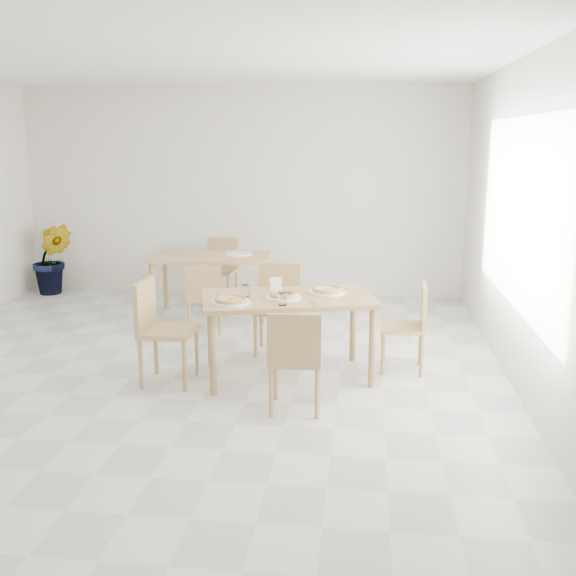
# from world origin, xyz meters

# --- Properties ---
(room) EXTENTS (7.28, 7.00, 7.00)m
(room) POSITION_xyz_m (2.98, 0.30, 1.50)
(room) COLOR silver
(room) RESTS_ON ground
(main_table) EXTENTS (1.67, 1.20, 0.75)m
(main_table) POSITION_xyz_m (1.03, 0.21, 0.67)
(main_table) COLOR tan
(main_table) RESTS_ON ground
(chair_south) EXTENTS (0.43, 0.43, 0.83)m
(chair_south) POSITION_xyz_m (1.18, -0.61, 0.48)
(chair_south) COLOR tan
(chair_south) RESTS_ON ground
(chair_north) EXTENTS (0.44, 0.44, 0.89)m
(chair_north) POSITION_xyz_m (0.84, 0.98, 0.51)
(chair_north) COLOR tan
(chair_north) RESTS_ON ground
(chair_west) EXTENTS (0.47, 0.47, 0.92)m
(chair_west) POSITION_xyz_m (-0.08, -0.05, 0.53)
(chair_west) COLOR tan
(chair_west) RESTS_ON ground
(chair_east) EXTENTS (0.42, 0.42, 0.82)m
(chair_east) POSITION_xyz_m (2.14, 0.51, 0.47)
(chair_east) COLOR tan
(chair_east) RESTS_ON ground
(plate_margherita) EXTENTS (0.32, 0.32, 0.02)m
(plate_margherita) POSITION_xyz_m (0.58, -0.11, 0.76)
(plate_margherita) COLOR white
(plate_margherita) RESTS_ON main_table
(plate_mushroom) EXTENTS (0.33, 0.33, 0.02)m
(plate_mushroom) POSITION_xyz_m (1.36, 0.37, 0.76)
(plate_mushroom) COLOR white
(plate_mushroom) RESTS_ON main_table
(plate_pepperoni) EXTENTS (0.32, 0.32, 0.02)m
(plate_pepperoni) POSITION_xyz_m (1.00, 0.13, 0.76)
(plate_pepperoni) COLOR white
(plate_pepperoni) RESTS_ON main_table
(pizza_margherita) EXTENTS (0.29, 0.29, 0.03)m
(pizza_margherita) POSITION_xyz_m (0.58, -0.11, 0.78)
(pizza_margherita) COLOR #E3BF6A
(pizza_margherita) RESTS_ON plate_margherita
(pizza_mushroom) EXTENTS (0.35, 0.35, 0.03)m
(pizza_mushroom) POSITION_xyz_m (1.36, 0.37, 0.78)
(pizza_mushroom) COLOR #E3BF6A
(pizza_mushroom) RESTS_ON plate_mushroom
(pizza_pepperoni) EXTENTS (0.28, 0.28, 0.03)m
(pizza_pepperoni) POSITION_xyz_m (1.00, 0.13, 0.78)
(pizza_pepperoni) COLOR #E3BF6A
(pizza_pepperoni) RESTS_ON plate_pepperoni
(tumbler_a) EXTENTS (0.08, 0.08, 0.10)m
(tumbler_a) POSITION_xyz_m (0.65, 0.16, 0.80)
(tumbler_a) COLOR white
(tumbler_a) RESTS_ON main_table
(tumbler_b) EXTENTS (0.08, 0.08, 0.10)m
(tumbler_b) POSITION_xyz_m (1.02, -0.11, 0.80)
(tumbler_b) COLOR white
(tumbler_b) RESTS_ON main_table
(napkin_holder) EXTENTS (0.13, 0.09, 0.13)m
(napkin_holder) POSITION_xyz_m (0.90, 0.38, 0.81)
(napkin_holder) COLOR silver
(napkin_holder) RESTS_ON main_table
(fork_a) EXTENTS (0.11, 0.16, 0.01)m
(fork_a) POSITION_xyz_m (0.41, 0.18, 0.75)
(fork_a) COLOR silver
(fork_a) RESTS_ON main_table
(fork_b) EXTENTS (0.08, 0.19, 0.01)m
(fork_b) POSITION_xyz_m (1.27, -0.04, 0.75)
(fork_b) COLOR silver
(fork_b) RESTS_ON main_table
(second_table) EXTENTS (1.47, 0.91, 0.75)m
(second_table) POSITION_xyz_m (-0.14, 2.22, 0.66)
(second_table) COLOR tan
(second_table) RESTS_ON ground
(chair_back_s) EXTENTS (0.46, 0.46, 0.78)m
(chair_back_s) POSITION_xyz_m (-0.05, 1.48, 0.45)
(chair_back_s) COLOR tan
(chair_back_s) RESTS_ON ground
(chair_back_n) EXTENTS (0.45, 0.45, 0.84)m
(chair_back_n) POSITION_xyz_m (-0.18, 2.94, 0.49)
(chair_back_n) COLOR tan
(chair_back_n) RESTS_ON ground
(plate_empty) EXTENTS (0.33, 0.33, 0.02)m
(plate_empty) POSITION_xyz_m (0.18, 2.32, 0.76)
(plate_empty) COLOR white
(plate_empty) RESTS_ON second_table
(potted_plant) EXTENTS (0.65, 0.59, 0.98)m
(potted_plant) POSITION_xyz_m (-2.59, 3.15, 0.49)
(potted_plant) COLOR #315E1C
(potted_plant) RESTS_ON ground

